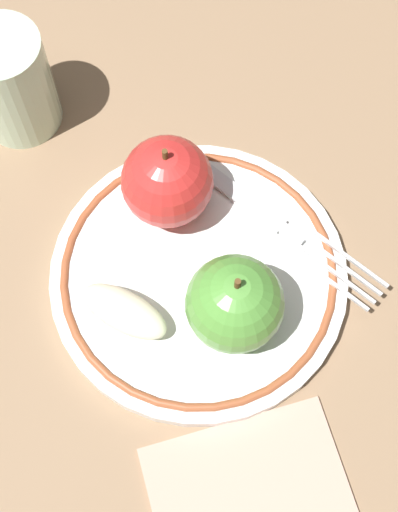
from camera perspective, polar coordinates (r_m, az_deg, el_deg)
name	(u,v)px	position (r m, az deg, el deg)	size (l,w,h in m)	color
ground_plane	(176,278)	(0.53, -1.82, -1.78)	(2.00, 2.00, 0.00)	#8E6F52
plate	(199,271)	(0.52, 0.00, -1.21)	(0.22, 0.22, 0.02)	white
apple_red_whole	(235,304)	(0.47, 2.87, -3.83)	(0.07, 0.07, 0.07)	#54993C
apple_second_whole	(167,182)	(0.51, -2.56, 5.95)	(0.07, 0.07, 0.07)	red
apple_slice_front	(124,311)	(0.49, -5.98, -4.42)	(0.07, 0.03, 0.02)	#ECEDC6
fork	(266,215)	(0.53, 5.38, 3.27)	(0.17, 0.13, 0.00)	silver
drinking_glass	(11,83)	(0.58, -14.82, 13.25)	(0.06, 0.06, 0.09)	silver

